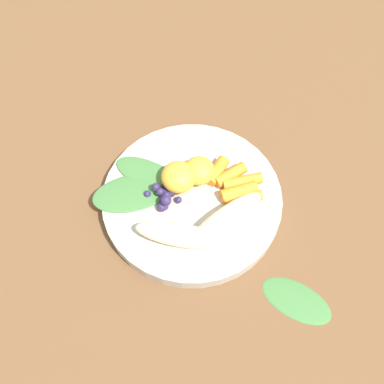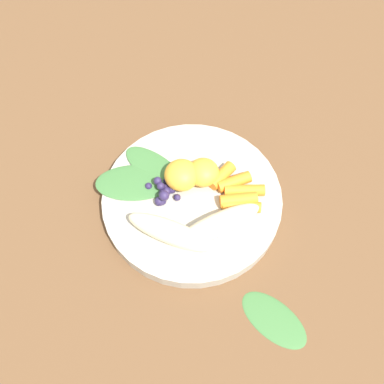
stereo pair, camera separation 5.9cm
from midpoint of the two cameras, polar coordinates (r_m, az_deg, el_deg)
ground_plane at (r=0.62m, az=2.72°, el=-1.76°), size 2.40×2.40×0.00m
bowl at (r=0.61m, az=2.76°, el=-1.25°), size 0.26×0.26×0.02m
banana_peeled_left at (r=0.57m, az=6.67°, el=-4.67°), size 0.05×0.13×0.03m
banana_peeled_right at (r=0.56m, az=0.05°, el=-5.77°), size 0.10×0.12×0.03m
orange_segment_near at (r=0.60m, az=1.40°, el=2.09°), size 0.05×0.05×0.04m
orange_segment_far at (r=0.60m, az=4.35°, el=2.46°), size 0.05×0.05×0.03m
carrot_front at (r=0.59m, az=9.66°, el=-2.13°), size 0.03×0.06×0.02m
carrot_mid_left at (r=0.60m, az=9.20°, el=-1.32°), size 0.03×0.05×0.02m
carrot_mid_right at (r=0.61m, az=9.96°, el=-0.04°), size 0.03×0.06×0.02m
carrot_rear at (r=0.61m, az=8.61°, el=0.93°), size 0.02×0.05×0.02m
carrot_small at (r=0.61m, az=6.81°, el=2.00°), size 0.04×0.05×0.02m
blueberry_pile at (r=0.59m, az=-1.05°, el=-0.20°), size 0.04×0.05×0.03m
kale_leaf_left at (r=0.62m, az=-2.35°, el=3.07°), size 0.12×0.10×0.00m
kale_leaf_right at (r=0.61m, az=-5.08°, el=1.08°), size 0.09×0.13×0.00m
kale_leaf_stray at (r=0.58m, az=14.18°, el=-16.77°), size 0.11×0.09×0.01m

